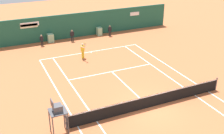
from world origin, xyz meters
TOP-DOWN VIEW (x-y plane):
  - ground_plane at (-0.00, 0.58)m, footprint 80.00×80.00m
  - tennis_net at (0.00, 0.00)m, footprint 12.10×0.10m
  - sponsor_back_wall at (-0.02, 16.97)m, footprint 25.00×1.02m
  - umpire_chair at (-6.52, -0.23)m, footprint 1.00×1.00m
  - player_on_baseline at (-1.28, 10.37)m, footprint 0.46×0.82m
  - ball_kid_centre_post at (3.98, 15.62)m, footprint 0.44×0.20m
  - ball_kid_left_post at (-4.20, 15.62)m, footprint 0.42×0.20m
  - ball_kid_right_post at (-0.73, 15.62)m, footprint 0.45×0.22m
  - tennis_ball_mid_court at (0.34, 10.81)m, footprint 0.07×0.07m

SIDE VIEW (x-z plane):
  - ground_plane at x=0.00m, z-range 0.00..0.01m
  - tennis_ball_mid_court at x=0.34m, z-range 0.00..0.07m
  - tennis_net at x=0.00m, z-range -0.02..1.05m
  - ball_kid_left_post at x=-4.20m, z-range 0.10..1.35m
  - ball_kid_centre_post at x=3.98m, z-range 0.10..1.42m
  - ball_kid_right_post at x=-0.73m, z-range 0.10..1.47m
  - player_on_baseline at x=-1.28m, z-range 0.03..1.81m
  - sponsor_back_wall at x=-0.02m, z-range -0.04..2.84m
  - umpire_chair at x=-6.52m, z-range 0.42..2.86m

